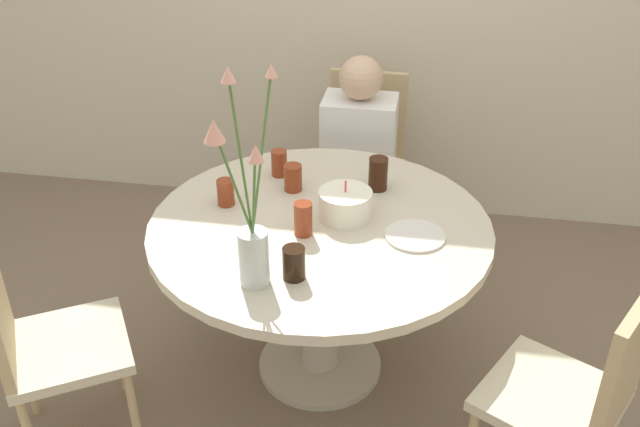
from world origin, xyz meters
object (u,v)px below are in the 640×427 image
at_px(drink_glass_5, 378,174).
at_px(person_boy, 358,169).
at_px(chair_near_front, 581,390).
at_px(birthday_cake, 345,204).
at_px(drink_glass_0, 303,219).
at_px(flower_vase, 250,230).
at_px(drink_glass_3, 226,192).
at_px(drink_glass_2, 279,163).
at_px(drink_glass_4, 294,263).
at_px(side_plate, 415,236).
at_px(drink_glass_1, 293,178).
at_px(chair_left_flank, 364,154).
at_px(chair_right_flank, 39,334).

xyz_separation_m(drink_glass_5, person_boy, (-0.14, 0.56, -0.28)).
bearing_deg(chair_near_front, drink_glass_5, -109.04).
distance_m(birthday_cake, drink_glass_0, 0.19).
distance_m(chair_near_front, flower_vase, 1.12).
bearing_deg(drink_glass_3, birthday_cake, -1.90).
bearing_deg(drink_glass_2, drink_glass_4, -73.67).
height_order(side_plate, drink_glass_1, drink_glass_1).
xyz_separation_m(chair_left_flank, drink_glass_0, (-0.09, -1.10, 0.27)).
relative_size(chair_right_flank, drink_glass_0, 7.12).
height_order(birthday_cake, drink_glass_0, birthday_cake).
bearing_deg(drink_glass_3, chair_right_flank, -129.17).
relative_size(drink_glass_3, drink_glass_4, 0.92).
distance_m(chair_right_flank, birthday_cake, 1.15).
distance_m(drink_glass_0, drink_glass_1, 0.33).
height_order(drink_glass_2, person_boy, person_boy).
distance_m(chair_left_flank, drink_glass_4, 1.39).
bearing_deg(chair_right_flank, flower_vase, -112.34).
bearing_deg(chair_near_front, chair_left_flank, -121.84).
bearing_deg(chair_right_flank, drink_glass_2, -67.67).
relative_size(flower_vase, side_plate, 3.49).
distance_m(chair_left_flank, flower_vase, 1.50).
bearing_deg(chair_left_flank, person_boy, -90.00).
bearing_deg(chair_near_front, drink_glass_1, -95.88).
relative_size(chair_right_flank, person_boy, 0.85).
distance_m(flower_vase, drink_glass_3, 0.56).
bearing_deg(drink_glass_0, drink_glass_5, 59.06).
relative_size(chair_right_flank, drink_glass_2, 8.20).
bearing_deg(side_plate, chair_near_front, -40.13).
xyz_separation_m(birthday_cake, person_boy, (-0.04, 0.80, -0.26)).
bearing_deg(drink_glass_1, birthday_cake, -36.46).
height_order(chair_near_front, drink_glass_1, chair_near_front).
distance_m(chair_left_flank, chair_right_flank, 1.80).
distance_m(chair_near_front, side_plate, 0.74).
relative_size(chair_left_flank, drink_glass_1, 8.30).
bearing_deg(flower_vase, drink_glass_0, 73.24).
bearing_deg(drink_glass_5, drink_glass_4, -107.87).
bearing_deg(side_plate, person_boy, 109.09).
bearing_deg(flower_vase, birthday_cake, 64.16).
bearing_deg(side_plate, drink_glass_4, -140.34).
xyz_separation_m(side_plate, drink_glass_0, (-0.39, -0.05, 0.06)).
bearing_deg(drink_glass_4, birthday_cake, 74.89).
height_order(chair_left_flank, side_plate, chair_left_flank).
height_order(chair_right_flank, person_boy, person_boy).
height_order(birthday_cake, drink_glass_2, birthday_cake).
relative_size(chair_right_flank, drink_glass_5, 6.70).
bearing_deg(drink_glass_5, birthday_cake, -112.41).
relative_size(drink_glass_1, drink_glass_2, 0.99).
bearing_deg(side_plate, birthday_cake, 160.16).
bearing_deg(chair_left_flank, flower_vase, -95.01).
bearing_deg(person_boy, drink_glass_0, -95.20).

